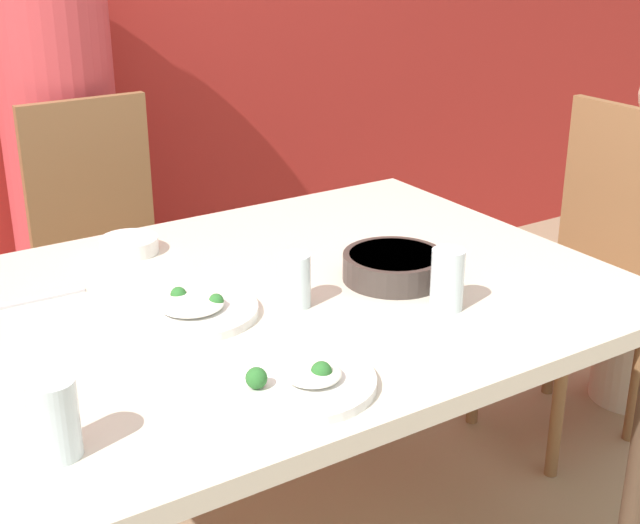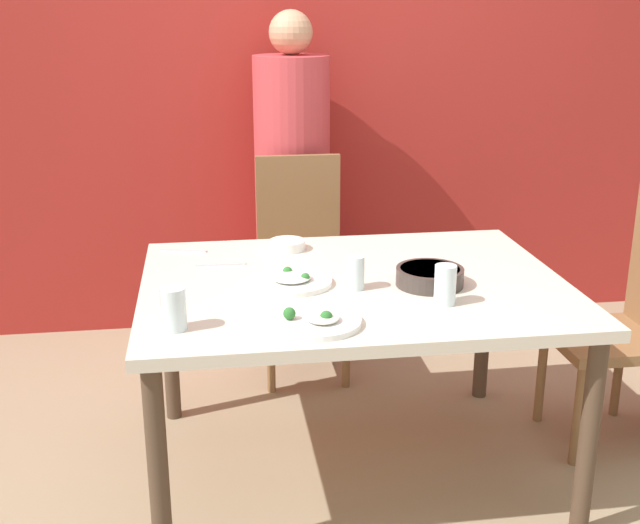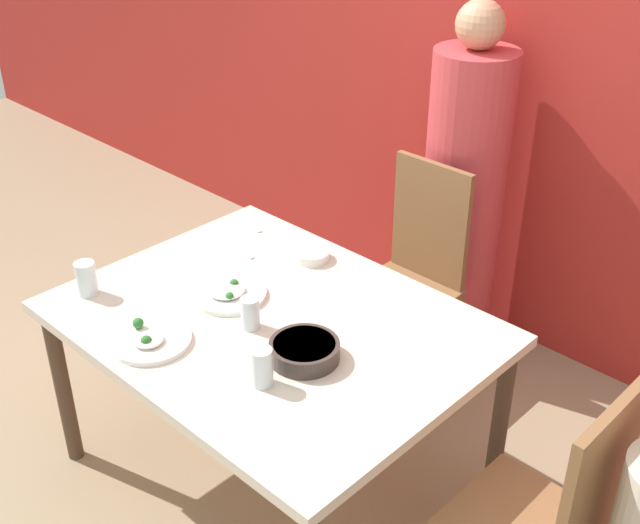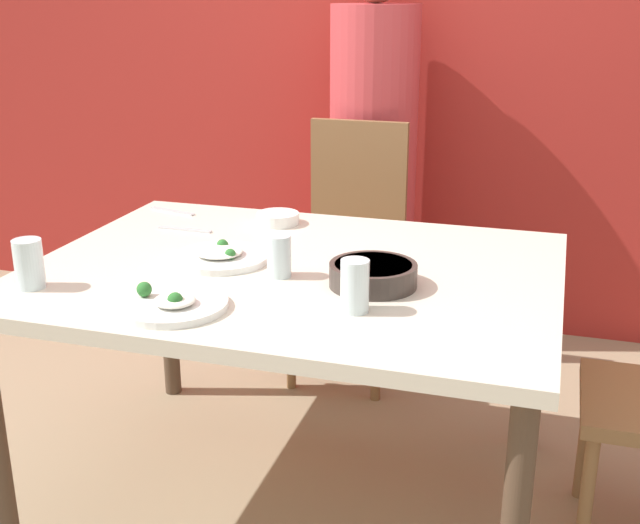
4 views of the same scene
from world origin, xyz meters
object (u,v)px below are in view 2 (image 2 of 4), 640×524
Objects in this scene: chair_child_spot at (628,316)px; glass_water_tall at (355,273)px; chair_adult_spot at (301,262)px; bowl_curry at (430,276)px; person_adult at (293,197)px; plate_rice_adult at (317,321)px.

chair_child_spot is 8.68× the size of glass_water_tall.
chair_adult_spot and chair_child_spot have the same top height.
chair_adult_spot is at bearing 93.48° from glass_water_tall.
bowl_curry is at bearing -79.24° from chair_child_spot.
person_adult is 1.61m from plate_rice_adult.
person_adult reaches higher than chair_child_spot.
chair_child_spot is at bearing 8.28° from glass_water_tall.
plate_rice_adult is at bearing -94.90° from chair_adult_spot.
bowl_curry is at bearing -76.57° from person_adult.
glass_water_tall is at bearing -179.88° from bowl_curry.
plate_rice_adult is at bearing -70.21° from chair_child_spot.
bowl_curry is 0.51m from plate_rice_adult.
chair_child_spot is 3.67× the size of plate_rice_adult.
bowl_curry is 2.00× the size of glass_water_tall.
plate_rice_adult is at bearing -145.40° from bowl_curry.
chair_adult_spot reaches higher than bowl_curry.
chair_adult_spot is 1.39m from chair_child_spot.
glass_water_tall is at bearing -86.52° from chair_adult_spot.
glass_water_tall is (-0.25, -0.00, 0.02)m from bowl_curry.
person_adult reaches higher than plate_rice_adult.
plate_rice_adult is (-0.11, -1.26, 0.23)m from chair_adult_spot.
bowl_curry reaches higher than plate_rice_adult.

